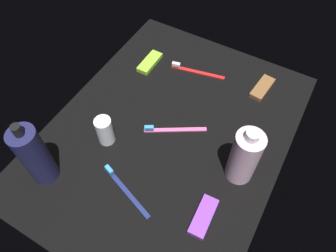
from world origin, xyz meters
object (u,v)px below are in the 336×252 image
Objects in this scene: deodorant_stick at (105,131)px; snack_bar_purple at (204,216)px; lotion_bottle at (35,156)px; snack_bar_brown at (262,88)px; snack_bar_lime at (150,62)px; toothbrush_pink at (171,129)px; toothbrush_red at (194,71)px; bodywash_bottle at (244,157)px; toothbrush_navy at (124,188)px.

snack_bar_purple is at bearing -101.51° from deodorant_stick.
lotion_bottle is 2.09× the size of snack_bar_brown.
snack_bar_lime and snack_bar_purple have the same top height.
lotion_bottle is 1.36× the size of toothbrush_pink.
bodywash_bottle is at bearing -135.56° from toothbrush_red.
bodywash_bottle reaches higher than toothbrush_red.
toothbrush_red is 1.03× the size of toothbrush_navy.
bodywash_bottle is at bearing -51.40° from toothbrush_navy.
toothbrush_navy is at bearing -175.83° from toothbrush_red.
toothbrush_navy reaches higher than snack_bar_purple.
lotion_bottle is 1.25× the size of toothbrush_navy.
snack_bar_purple is at bearing 170.09° from bodywash_bottle.
deodorant_stick is 32.47cm from snack_bar_lime.
lotion_bottle is 1.22× the size of toothbrush_red.
deodorant_stick reaches higher than snack_bar_lime.
bodywash_bottle is at bearing -98.12° from toothbrush_pink.
deodorant_stick is 37.30cm from toothbrush_red.
toothbrush_pink is at bearing 81.88° from bodywash_bottle.
deodorant_stick is 34.38cm from snack_bar_purple.
deodorant_stick is at bearing 165.36° from toothbrush_red.
snack_bar_lime is (41.98, 18.13, 0.14)cm from toothbrush_navy.
snack_bar_purple is (-6.82, -33.50, -3.64)cm from deodorant_stick.
bodywash_bottle is 1.18× the size of toothbrush_pink.
toothbrush_red is at bearing 11.43° from toothbrush_pink.
deodorant_stick is 0.84× the size of snack_bar_lime.
lotion_bottle is 55.91cm from toothbrush_red.
lotion_bottle is 2.48× the size of deodorant_stick.
toothbrush_red is 49.07cm from snack_bar_purple.
snack_bar_purple is at bearing -171.20° from snack_bar_brown.
toothbrush_red is at bearing -74.39° from snack_bar_lime.
deodorant_stick reaches higher than toothbrush_red.
snack_bar_brown is (39.61, -31.45, -3.64)cm from deodorant_stick.
snack_bar_brown is (49.77, -18.72, 0.14)cm from toothbrush_navy.
bodywash_bottle is 31.05cm from toothbrush_navy.
toothbrush_red is at bearing -14.64° from deodorant_stick.
lotion_bottle is at bearing 177.78° from snack_bar_lime.
snack_bar_lime is 37.67cm from snack_bar_brown.
deodorant_stick is 0.49× the size of toothbrush_red.
deodorant_stick is 18.83cm from toothbrush_pink.
snack_bar_purple is (-18.51, -19.23, 0.14)cm from toothbrush_pink.
toothbrush_pink reaches higher than snack_bar_purple.
bodywash_bottle reaches higher than snack_bar_lime.
deodorant_stick is 0.50× the size of toothbrush_navy.
bodywash_bottle is at bearing -76.70° from deodorant_stick.
lotion_bottle reaches higher than deodorant_stick.
bodywash_bottle is at bearing -119.09° from snack_bar_lime.
toothbrush_pink is 32.79cm from snack_bar_brown.
toothbrush_pink and toothbrush_red have the same top height.
bodywash_bottle reaches higher than deodorant_stick.
lotion_bottle reaches higher than toothbrush_navy.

